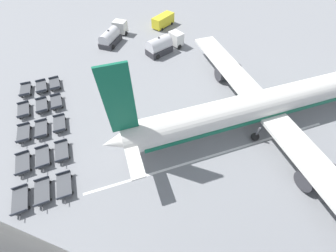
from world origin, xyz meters
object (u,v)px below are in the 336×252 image
at_px(baggage_dolly_row_near_col_e, 20,200).
at_px(baggage_dolly_row_mid_b_col_a, 55,84).
at_px(fuel_tanker_primary, 113,36).
at_px(baggage_dolly_row_near_col_b, 24,110).
at_px(baggage_dolly_row_near_col_a, 26,90).
at_px(service_van, 163,21).
at_px(baggage_dolly_row_mid_a_col_e, 42,192).
at_px(baggage_dolly_row_near_col_d, 23,163).
at_px(baggage_dolly_row_mid_a_col_c, 41,129).
at_px(airplane, 272,103).
at_px(baggage_dolly_row_mid_a_col_a, 41,87).
at_px(fuel_tanker_secondary, 163,45).
at_px(baggage_dolly_row_mid_a_col_d, 43,157).
at_px(baggage_dolly_row_mid_b_col_b, 56,102).
at_px(baggage_dolly_row_near_col_c, 24,133).
at_px(baggage_dolly_row_mid_b_col_d, 62,151).
at_px(baggage_dolly_row_mid_b_col_c, 60,124).
at_px(baggage_dolly_row_mid_a_col_b, 42,106).
at_px(baggage_dolly_row_mid_b_col_e, 64,185).

distance_m(baggage_dolly_row_near_col_e, baggage_dolly_row_mid_b_col_a, 19.16).
height_order(fuel_tanker_primary, baggage_dolly_row_near_col_b, fuel_tanker_primary).
bearing_deg(baggage_dolly_row_mid_b_col_a, baggage_dolly_row_near_col_a, -95.96).
height_order(service_van, baggage_dolly_row_near_col_e, service_van).
bearing_deg(baggage_dolly_row_mid_a_col_e, baggage_dolly_row_near_col_d, -159.13).
distance_m(service_van, baggage_dolly_row_mid_a_col_c, 34.64).
xyz_separation_m(airplane, baggage_dolly_row_mid_b_col_a, (-20.38, -25.88, -2.64)).
bearing_deg(baggage_dolly_row_mid_a_col_e, baggage_dolly_row_mid_a_col_a, 175.82).
xyz_separation_m(fuel_tanker_secondary, service_van, (-9.76, 4.62, -0.10)).
xyz_separation_m(service_van, baggage_dolly_row_near_col_d, (25.38, -30.07, -0.81)).
bearing_deg(baggage_dolly_row_near_col_e, service_van, 134.56).
height_order(baggage_dolly_row_mid_a_col_d, baggage_dolly_row_mid_b_col_b, same).
xyz_separation_m(baggage_dolly_row_near_col_c, baggage_dolly_row_mid_b_col_d, (5.11, 4.14, 0.00)).
bearing_deg(service_van, baggage_dolly_row_mid_a_col_c, -53.10).
relative_size(baggage_dolly_row_near_col_c, baggage_dolly_row_mid_a_col_c, 1.00).
xyz_separation_m(baggage_dolly_row_mid_a_col_c, baggage_dolly_row_mid_a_col_e, (9.24, -0.60, 0.00)).
bearing_deg(fuel_tanker_primary, baggage_dolly_row_mid_b_col_c, -34.43).
relative_size(baggage_dolly_row_near_col_a, baggage_dolly_row_mid_b_col_c, 1.00).
height_order(service_van, baggage_dolly_row_mid_a_col_b, service_van).
bearing_deg(baggage_dolly_row_mid_a_col_a, fuel_tanker_primary, 123.56).
bearing_deg(baggage_dolly_row_near_col_b, baggage_dolly_row_near_col_e, -3.05).
height_order(baggage_dolly_row_near_col_e, baggage_dolly_row_mid_a_col_e, same).
height_order(baggage_dolly_row_mid_b_col_b, baggage_dolly_row_mid_b_col_d, same).
distance_m(fuel_tanker_primary, baggage_dolly_row_mid_b_col_c, 23.24).
xyz_separation_m(baggage_dolly_row_mid_a_col_b, baggage_dolly_row_mid_b_col_d, (9.56, 1.55, 0.00)).
relative_size(baggage_dolly_row_near_col_a, baggage_dolly_row_mid_b_col_a, 1.01).
bearing_deg(baggage_dolly_row_near_col_a, baggage_dolly_row_mid_b_col_d, 13.92).
xyz_separation_m(baggage_dolly_row_mid_a_col_c, baggage_dolly_row_mid_b_col_c, (0.07, 2.33, 0.00)).
height_order(baggage_dolly_row_near_col_a, baggage_dolly_row_near_col_d, same).
distance_m(baggage_dolly_row_mid_a_col_d, baggage_dolly_row_mid_b_col_a, 14.16).
relative_size(fuel_tanker_primary, baggage_dolly_row_mid_b_col_c, 2.06).
height_order(baggage_dolly_row_near_col_c, baggage_dolly_row_mid_b_col_e, same).
xyz_separation_m(airplane, baggage_dolly_row_near_col_e, (-2.04, -31.40, -2.64)).
bearing_deg(baggage_dolly_row_mid_b_col_c, baggage_dolly_row_near_col_e, -29.17).
distance_m(baggage_dolly_row_near_col_e, baggage_dolly_row_mid_b_col_e, 4.39).
bearing_deg(baggage_dolly_row_mid_a_col_e, baggage_dolly_row_mid_a_col_d, 174.88).
bearing_deg(baggage_dolly_row_mid_b_col_a, baggage_dolly_row_mid_a_col_e, -10.36).
bearing_deg(fuel_tanker_primary, baggage_dolly_row_mid_a_col_a, -56.44).
xyz_separation_m(baggage_dolly_row_near_col_c, baggage_dolly_row_mid_b_col_c, (0.35, 4.47, 0.00)).
relative_size(airplane, baggage_dolly_row_near_col_c, 11.93).
height_order(baggage_dolly_row_mid_a_col_b, baggage_dolly_row_mid_a_col_e, same).
xyz_separation_m(baggage_dolly_row_mid_b_col_c, baggage_dolly_row_mid_b_col_e, (9.45, -0.71, 0.00)).
bearing_deg(baggage_dolly_row_near_col_a, baggage_dolly_row_mid_b_col_b, 38.96).
bearing_deg(baggage_dolly_row_mid_b_col_b, baggage_dolly_row_mid_b_col_a, 176.47).
bearing_deg(baggage_dolly_row_mid_b_col_c, baggage_dolly_row_mid_a_col_d, -28.68).
distance_m(fuel_tanker_secondary, service_van, 10.80).
distance_m(baggage_dolly_row_near_col_c, baggage_dolly_row_mid_a_col_a, 9.50).
distance_m(airplane, service_van, 32.09).
bearing_deg(baggage_dolly_row_mid_a_col_c, baggage_dolly_row_mid_b_col_a, 163.22).
bearing_deg(baggage_dolly_row_mid_b_col_a, baggage_dolly_row_mid_b_col_b, -3.53).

